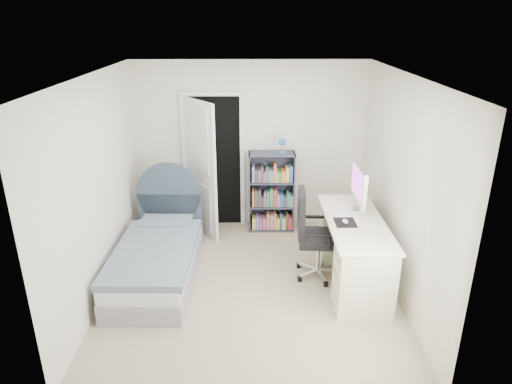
{
  "coord_description": "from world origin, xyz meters",
  "views": [
    {
      "loc": [
        0.02,
        -4.77,
        3.08
      ],
      "look_at": [
        0.07,
        0.2,
        1.14
      ],
      "focal_mm": 32.0,
      "sensor_mm": 36.0,
      "label": 1
    }
  ],
  "objects_px": {
    "nightstand": "(167,208)",
    "floor_lamp": "(202,198)",
    "bookcase": "(272,195)",
    "desk": "(353,248)",
    "bed": "(158,256)",
    "office_chair": "(312,230)"
  },
  "relations": [
    {
      "from": "nightstand",
      "to": "floor_lamp",
      "type": "distance_m",
      "value": 0.57
    },
    {
      "from": "bookcase",
      "to": "office_chair",
      "type": "bearing_deg",
      "value": -72.11
    },
    {
      "from": "bed",
      "to": "bookcase",
      "type": "height_order",
      "value": "bookcase"
    },
    {
      "from": "floor_lamp",
      "to": "office_chair",
      "type": "distance_m",
      "value": 1.88
    },
    {
      "from": "desk",
      "to": "office_chair",
      "type": "height_order",
      "value": "desk"
    },
    {
      "from": "bookcase",
      "to": "desk",
      "type": "distance_m",
      "value": 1.74
    },
    {
      "from": "bed",
      "to": "office_chair",
      "type": "xyz_separation_m",
      "value": [
        1.9,
        -0.01,
        0.35
      ]
    },
    {
      "from": "desk",
      "to": "office_chair",
      "type": "distance_m",
      "value": 0.54
    },
    {
      "from": "bed",
      "to": "office_chair",
      "type": "distance_m",
      "value": 1.93
    },
    {
      "from": "bookcase",
      "to": "bed",
      "type": "bearing_deg",
      "value": -137.92
    },
    {
      "from": "bed",
      "to": "office_chair",
      "type": "height_order",
      "value": "bed"
    },
    {
      "from": "bed",
      "to": "nightstand",
      "type": "bearing_deg",
      "value": 94.26
    },
    {
      "from": "bed",
      "to": "floor_lamp",
      "type": "distance_m",
      "value": 1.3
    },
    {
      "from": "office_chair",
      "to": "desk",
      "type": "bearing_deg",
      "value": -14.69
    },
    {
      "from": "bookcase",
      "to": "desk",
      "type": "relative_size",
      "value": 0.86
    },
    {
      "from": "nightstand",
      "to": "office_chair",
      "type": "relative_size",
      "value": 0.53
    },
    {
      "from": "desk",
      "to": "office_chair",
      "type": "relative_size",
      "value": 1.48
    },
    {
      "from": "desk",
      "to": "bookcase",
      "type": "bearing_deg",
      "value": 122.23
    },
    {
      "from": "floor_lamp",
      "to": "bookcase",
      "type": "height_order",
      "value": "bookcase"
    },
    {
      "from": "bed",
      "to": "desk",
      "type": "bearing_deg",
      "value": -3.26
    },
    {
      "from": "bed",
      "to": "bookcase",
      "type": "distance_m",
      "value": 2.0
    },
    {
      "from": "nightstand",
      "to": "floor_lamp",
      "type": "relative_size",
      "value": 0.43
    }
  ]
}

